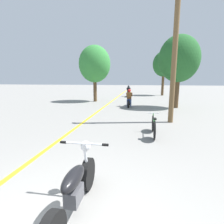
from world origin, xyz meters
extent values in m
cube|color=yellow|center=(-1.70, 12.46, 0.00)|extent=(0.14, 48.00, 0.01)
cylinder|color=brown|center=(2.54, 6.97, 3.43)|extent=(0.24, 0.24, 6.86)
cylinder|color=#513A23|center=(3.64, 11.62, 1.30)|extent=(0.32, 0.32, 2.61)
ellipsoid|color=#235B28|center=(3.64, 11.62, 3.51)|extent=(2.85, 2.57, 3.28)
cylinder|color=#513A23|center=(3.77, 21.79, 1.56)|extent=(0.32, 0.32, 3.11)
ellipsoid|color=#235B28|center=(3.77, 21.79, 3.98)|extent=(2.74, 2.46, 3.15)
cylinder|color=#513A23|center=(-3.24, 14.30, 1.27)|extent=(0.32, 0.32, 2.54)
ellipsoid|color=#337F38|center=(-3.24, 14.30, 3.46)|extent=(2.92, 2.63, 3.36)
cylinder|color=black|center=(0.12, 1.17, 0.30)|extent=(0.12, 0.61, 0.61)
ellipsoid|color=black|center=(0.12, 0.46, 0.64)|extent=(0.24, 0.72, 0.23)
cube|color=#4C4C51|center=(0.12, 0.46, 0.35)|extent=(0.20, 0.36, 0.24)
cylinder|color=silver|center=(0.12, 1.08, 0.65)|extent=(0.06, 0.23, 0.70)
cylinder|color=silver|center=(0.12, 0.99, 0.99)|extent=(0.77, 0.04, 0.04)
cylinder|color=black|center=(-0.27, 0.99, 0.99)|extent=(0.11, 0.05, 0.05)
cylinder|color=black|center=(0.50, 0.99, 0.99)|extent=(0.11, 0.05, 0.05)
sphere|color=silver|center=(0.12, 1.08, 0.91)|extent=(0.18, 0.18, 0.18)
cylinder|color=black|center=(0.17, 12.35, 0.28)|extent=(0.12, 0.57, 0.57)
cylinder|color=black|center=(0.17, 10.98, 0.28)|extent=(0.12, 0.57, 0.57)
cube|color=navy|center=(0.17, 11.66, 0.46)|extent=(0.20, 0.88, 0.28)
cylinder|color=silver|center=(0.17, 12.25, 0.92)|extent=(0.50, 0.03, 0.03)
cylinder|color=slate|center=(0.04, 11.61, 0.30)|extent=(0.11, 0.11, 0.60)
cylinder|color=slate|center=(0.30, 11.61, 0.30)|extent=(0.11, 0.11, 0.60)
cube|color=brown|center=(0.17, 11.64, 0.86)|extent=(0.34, 0.27, 0.54)
cylinder|color=brown|center=(-0.03, 11.80, 0.91)|extent=(0.08, 0.43, 0.33)
cylinder|color=brown|center=(0.37, 11.80, 0.91)|extent=(0.08, 0.43, 0.33)
sphere|color=#B21919|center=(0.17, 11.68, 1.24)|extent=(0.24, 0.24, 0.24)
cylinder|color=black|center=(-0.45, 20.09, 0.28)|extent=(0.12, 0.56, 0.56)
cylinder|color=black|center=(-0.45, 18.64, 0.28)|extent=(0.12, 0.56, 0.56)
cube|color=silver|center=(-0.45, 19.37, 0.46)|extent=(0.20, 0.93, 0.28)
cylinder|color=silver|center=(-0.45, 19.99, 0.91)|extent=(0.50, 0.03, 0.03)
cylinder|color=#282D3D|center=(-0.58, 19.32, 0.30)|extent=(0.11, 0.11, 0.60)
cylinder|color=#282D3D|center=(-0.32, 19.32, 0.30)|extent=(0.11, 0.11, 0.60)
cube|color=black|center=(-0.45, 19.35, 0.86)|extent=(0.34, 0.27, 0.54)
cylinder|color=black|center=(-0.65, 19.51, 0.91)|extent=(0.08, 0.43, 0.33)
cylinder|color=black|center=(-0.25, 19.51, 0.91)|extent=(0.08, 0.43, 0.33)
sphere|color=#2D333D|center=(-0.45, 19.39, 1.24)|extent=(0.25, 0.25, 0.25)
cylinder|color=black|center=(1.58, 5.23, 0.34)|extent=(0.04, 0.67, 0.67)
cylinder|color=black|center=(1.58, 4.22, 0.34)|extent=(0.04, 0.67, 0.67)
cylinder|color=#2D8C38|center=(1.58, 4.72, 0.57)|extent=(0.04, 0.81, 0.04)
cylinder|color=#2D8C38|center=(1.58, 4.30, 0.54)|extent=(0.03, 0.03, 0.40)
cube|color=black|center=(1.58, 4.30, 0.74)|extent=(0.10, 0.20, 0.05)
cylinder|color=#2D8C38|center=(1.58, 5.18, 0.55)|extent=(0.03, 0.03, 0.44)
cylinder|color=silver|center=(1.58, 5.18, 0.77)|extent=(0.44, 0.03, 0.03)
camera|label=1|loc=(1.09, -1.80, 2.10)|focal=28.00mm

